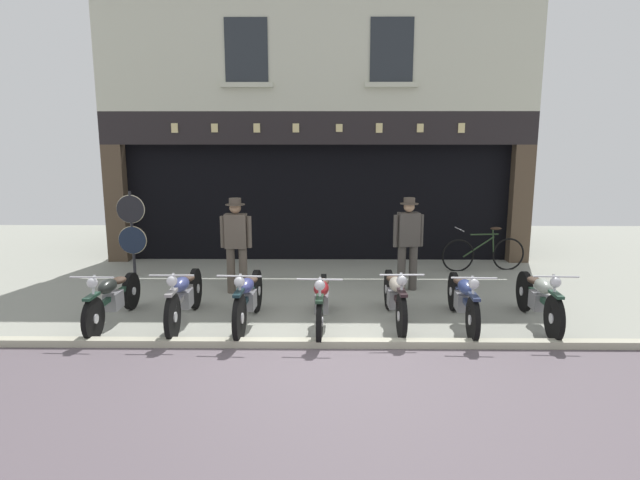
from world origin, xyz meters
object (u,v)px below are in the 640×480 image
Objects in this scene: motorcycle_left at (184,296)px; leaning_bicycle at (484,253)px; motorcycle_far_left at (113,297)px; motorcycle_far_right at (539,298)px; motorcycle_center_left at (248,297)px; motorcycle_center_right at (395,296)px; motorcycle_center at (322,300)px; salesman_left at (236,241)px; motorcycle_right at (463,298)px; shopkeeper_center at (408,240)px; tyre_sign_pole at (132,226)px; advert_board_near at (402,184)px.

leaning_bicycle is at bearing -149.36° from motorcycle_left.
motorcycle_far_left is 1.00× the size of motorcycle_far_right.
motorcycle_center_left is 1.01× the size of motorcycle_center_right.
salesman_left reaches higher than motorcycle_center.
salesman_left reaches higher than motorcycle_center_right.
shopkeeper_center reaches higher than motorcycle_right.
motorcycle_far_right is 1.16× the size of shopkeeper_center.
motorcycle_left is 1.03× the size of motorcycle_right.
motorcycle_center_right is 1.17× the size of tyre_sign_pole.
tyre_sign_pole is (-4.94, 2.80, 0.59)m from motorcycle_center_right.
motorcycle_far_right is 1.11× the size of leaning_bicycle.
salesman_left is (-3.64, 1.67, 0.54)m from motorcycle_right.
salesman_left is (-2.64, 1.57, 0.53)m from motorcycle_center_right.
tyre_sign_pole reaches higher than leaning_bicycle.
advert_board_near reaches higher than tyre_sign_pole.
tyre_sign_pole is (-2.30, 1.23, 0.06)m from salesman_left.
advert_board_near is at bearing 48.85° from leaning_bicycle.
motorcycle_left is at bearing 2.29° from motorcycle_far_right.
motorcycle_left is 4.09m from shopkeeper_center.
motorcycle_far_left is 0.99× the size of motorcycle_center_right.
motorcycle_center_right is (1.11, 0.18, 0.01)m from motorcycle_center.
motorcycle_right is (5.26, -0.02, 0.01)m from motorcycle_far_left.
motorcycle_center_right is at bearing 66.73° from shopkeeper_center.
motorcycle_center_left is at bearing -122.52° from advert_board_near.
tyre_sign_pole is at bearing -23.86° from motorcycle_right.
motorcycle_far_left is 1.15× the size of tyre_sign_pole.
motorcycle_center_right is at bearing -173.10° from motorcycle_center_left.
tyre_sign_pole is (-0.69, 2.89, 0.60)m from motorcycle_far_left.
shopkeeper_center is (3.63, 1.83, 0.51)m from motorcycle_left.
salesman_left is (-0.44, 1.72, 0.52)m from motorcycle_center_left.
motorcycle_far_left is at bearing -76.65° from tyre_sign_pole.
shopkeeper_center is at bearing -174.61° from salesman_left.
motorcycle_center is 3.25m from motorcycle_far_right.
tyre_sign_pole reaches higher than motorcycle_far_right.
motorcycle_right is at bearing 3.62° from motorcycle_far_right.
motorcycle_center_left is at bearing 173.44° from motorcycle_left.
motorcycle_left is 3.40m from tyre_sign_pole.
motorcycle_center_right is 1.01m from motorcycle_right.
motorcycle_far_left is 6.39m from motorcycle_far_right.
leaning_bicycle is (1.27, 3.37, -0.05)m from motorcycle_right.
motorcycle_center_right is at bearing -98.74° from advert_board_near.
motorcycle_center is 0.99× the size of motorcycle_right.
shopkeeper_center is 0.95× the size of leaning_bicycle.
motorcycle_center is at bearing 8.01° from motorcycle_center_right.
tyre_sign_pole reaches higher than motorcycle_center_left.
leaning_bicycle is (4.47, 3.42, -0.06)m from motorcycle_center_left.
motorcycle_far_left is at bearing 0.02° from motorcycle_center_right.
motorcycle_left is at bearing -2.95° from motorcycle_center_left.
tyre_sign_pole is at bearing -44.22° from motorcycle_center_left.
motorcycle_center is at bearing 42.37° from shopkeeper_center.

